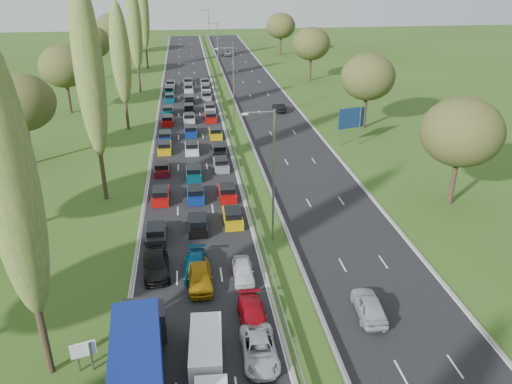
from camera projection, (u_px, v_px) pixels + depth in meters
ground at (233, 123)px, 78.31m from camera, size 260.00×260.00×0.00m
near_carriageway at (190, 120)px, 79.73m from camera, size 10.50×215.00×0.04m
far_carriageway at (273, 117)px, 81.42m from camera, size 10.50×215.00×0.04m
central_reservation at (232, 116)px, 80.34m from camera, size 2.36×215.00×0.32m
lamp_columns at (234, 88)px, 74.04m from camera, size 0.18×140.18×12.00m
poplar_row at (110, 57)px, 60.53m from camera, size 2.80×127.80×22.44m
woodland_left at (13, 110)px, 56.15m from camera, size 8.00×166.00×11.10m
woodland_right at (389, 90)px, 65.56m from camera, size 8.00×153.00×11.10m
traffic_queue_fill at (190, 127)px, 75.03m from camera, size 8.98×68.77×0.80m
near_car_3 at (156, 264)px, 39.82m from camera, size 2.42×5.16×1.46m
near_car_7 at (196, 265)px, 39.82m from camera, size 2.09×4.59×1.30m
near_car_8 at (200, 276)px, 38.14m from camera, size 1.98×4.70×1.59m
near_car_10 at (259, 349)px, 31.05m from camera, size 2.22×4.74×1.31m
near_car_11 at (253, 316)px, 33.97m from camera, size 1.95×4.67×1.35m
near_car_12 at (243, 271)px, 39.03m from camera, size 1.63×3.96×1.34m
far_car_0 at (369, 306)px, 34.89m from camera, size 2.12×4.58×1.52m
far_car_1 at (279, 107)px, 84.48m from camera, size 1.78×4.26×1.37m
far_car_2 at (228, 53)px, 138.07m from camera, size 2.52×5.10×1.39m
blue_lorry at (139, 358)px, 28.40m from camera, size 2.70×9.71×4.10m
white_van_rear at (206, 348)px, 30.70m from camera, size 1.95×4.96×1.99m
info_sign at (84, 353)px, 29.81m from camera, size 1.47×0.51×2.10m
direction_sign at (351, 120)px, 67.35m from camera, size 3.88×1.19×5.20m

